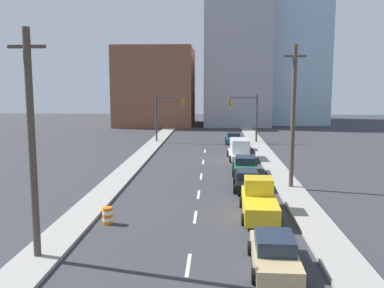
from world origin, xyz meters
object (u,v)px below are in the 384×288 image
(pickup_truck_yellow, at_px, (259,201))
(sedan_teal, at_px, (234,138))
(traffic_signal_right, at_px, (249,112))
(utility_pole_right_mid, at_px, (293,117))
(traffic_signal_left, at_px, (164,112))
(sedan_black, at_px, (247,180))
(box_truck_white, at_px, (239,150))
(sedan_red, at_px, (240,145))
(sedan_green, at_px, (245,166))
(traffic_barrel, at_px, (108,216))
(utility_pole_left_near, at_px, (32,144))
(sedan_tan, at_px, (274,253))

(pickup_truck_yellow, height_order, sedan_teal, pickup_truck_yellow)
(traffic_signal_right, bearing_deg, pickup_truck_yellow, -93.31)
(utility_pole_right_mid, bearing_deg, traffic_signal_right, 92.79)
(traffic_signal_left, distance_m, sedan_black, 26.79)
(box_truck_white, height_order, sedan_red, box_truck_white)
(traffic_signal_left, height_order, sedan_teal, traffic_signal_left)
(traffic_signal_left, relative_size, sedan_teal, 1.34)
(utility_pole_right_mid, relative_size, sedan_teal, 2.21)
(pickup_truck_yellow, distance_m, box_truck_white, 18.83)
(sedan_black, bearing_deg, sedan_red, 90.84)
(sedan_green, relative_size, box_truck_white, 0.86)
(traffic_signal_right, bearing_deg, sedan_teal, -173.82)
(traffic_signal_right, bearing_deg, traffic_barrel, -107.21)
(traffic_signal_right, height_order, sedan_teal, traffic_signal_right)
(utility_pole_left_near, relative_size, sedan_teal, 2.12)
(sedan_green, bearing_deg, sedan_teal, 93.34)
(sedan_red, bearing_deg, traffic_barrel, -108.64)
(box_truck_white, relative_size, sedan_red, 1.22)
(utility_pole_right_mid, distance_m, sedan_red, 18.83)
(traffic_signal_left, xyz_separation_m, pickup_truck_yellow, (9.30, -31.41, -3.22))
(box_truck_white, bearing_deg, sedan_red, 83.92)
(traffic_signal_left, bearing_deg, sedan_red, -35.26)
(utility_pole_right_mid, distance_m, sedan_teal, 25.24)
(sedan_tan, relative_size, box_truck_white, 0.85)
(utility_pole_right_mid, bearing_deg, sedan_black, -177.05)
(utility_pole_left_near, bearing_deg, sedan_tan, -2.39)
(traffic_barrel, relative_size, pickup_truck_yellow, 0.17)
(sedan_tan, bearing_deg, traffic_signal_left, 104.79)
(sedan_green, bearing_deg, box_truck_white, 93.72)
(traffic_barrel, bearing_deg, sedan_green, 58.48)
(sedan_black, bearing_deg, utility_pole_left_near, -124.92)
(utility_pole_right_mid, relative_size, sedan_tan, 2.23)
(traffic_barrel, relative_size, sedan_green, 0.20)
(utility_pole_right_mid, bearing_deg, box_truck_white, 104.26)
(utility_pole_right_mid, distance_m, traffic_barrel, 15.26)
(sedan_green, relative_size, sedan_red, 1.05)
(traffic_barrel, bearing_deg, box_truck_white, 67.93)
(traffic_signal_left, xyz_separation_m, utility_pole_right_mid, (12.33, -24.81, 1.28))
(utility_pole_left_near, relative_size, traffic_barrel, 10.57)
(utility_pole_right_mid, distance_m, sedan_tan, 15.11)
(sedan_green, xyz_separation_m, sedan_teal, (-0.14, 19.29, -0.05))
(utility_pole_right_mid, height_order, sedan_teal, utility_pole_right_mid)
(utility_pole_left_near, distance_m, sedan_black, 17.47)
(sedan_red, bearing_deg, box_truck_white, -94.03)
(utility_pole_right_mid, height_order, sedan_black, utility_pole_right_mid)
(traffic_signal_left, bearing_deg, traffic_signal_right, 0.00)
(utility_pole_left_near, height_order, sedan_tan, utility_pole_left_near)
(sedan_black, bearing_deg, sedan_teal, 92.25)
(traffic_signal_right, xyz_separation_m, sedan_teal, (-1.94, -0.21, -3.44))
(box_truck_white, bearing_deg, sedan_black, -92.98)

